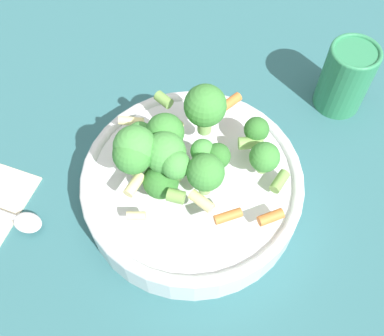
{
  "coord_description": "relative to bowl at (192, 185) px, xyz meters",
  "views": [
    {
      "loc": [
        0.24,
        -0.11,
        0.5
      ],
      "look_at": [
        0.0,
        0.0,
        0.07
      ],
      "focal_mm": 42.0,
      "sensor_mm": 36.0,
      "label": 1
    }
  ],
  "objects": [
    {
      "name": "pasta_salad",
      "position": [
        -0.01,
        -0.01,
        0.08
      ],
      "size": [
        0.2,
        0.19,
        0.09
      ],
      "color": "#8CB766",
      "rests_on": "bowl"
    },
    {
      "name": "cup",
      "position": [
        -0.06,
        0.25,
        0.02
      ],
      "size": [
        0.07,
        0.07,
        0.1
      ],
      "color": "#2D7F51",
      "rests_on": "ground_plane"
    },
    {
      "name": "bowl",
      "position": [
        0.0,
        0.0,
        0.0
      ],
      "size": [
        0.26,
        0.26,
        0.05
      ],
      "color": "silver",
      "rests_on": "ground_plane"
    },
    {
      "name": "ground_plane",
      "position": [
        0.0,
        0.0,
        -0.03
      ],
      "size": [
        3.0,
        3.0,
        0.0
      ],
      "primitive_type": "plane",
      "color": "#2D6066"
    }
  ]
}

